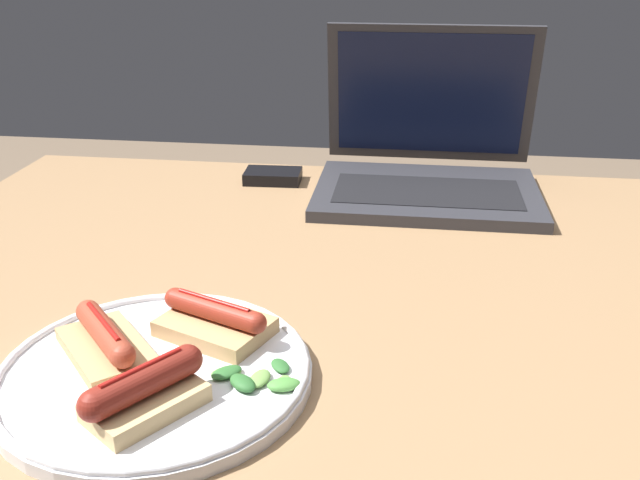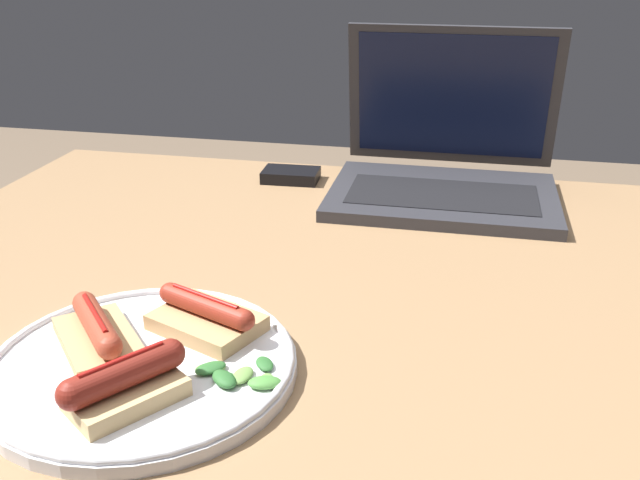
{
  "view_description": "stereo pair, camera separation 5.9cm",
  "coord_description": "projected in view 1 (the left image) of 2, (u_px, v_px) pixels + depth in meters",
  "views": [
    {
      "loc": [
        0.1,
        -0.8,
        1.1
      ],
      "look_at": [
        0.0,
        -0.04,
        0.77
      ],
      "focal_mm": 40.0,
      "sensor_mm": 36.0,
      "label": 1
    },
    {
      "loc": [
        0.16,
        -0.79,
        1.1
      ],
      "look_at": [
        0.0,
        -0.04,
        0.77
      ],
      "focal_mm": 40.0,
      "sensor_mm": 36.0,
      "label": 2
    }
  ],
  "objects": [
    {
      "name": "plate",
      "position": [
        155.0,
        372.0,
        0.67
      ],
      "size": [
        0.3,
        0.3,
        0.02
      ],
      "color": "silver",
      "rests_on": "desk"
    },
    {
      "name": "sausage_toast_right",
      "position": [
        215.0,
        321.0,
        0.72
      ],
      "size": [
        0.13,
        0.11,
        0.04
      ],
      "rotation": [
        0.0,
        0.0,
        5.89
      ],
      "color": "tan",
      "rests_on": "plate"
    },
    {
      "name": "salad_pile",
      "position": [
        255.0,
        378.0,
        0.65
      ],
      "size": [
        0.09,
        0.07,
        0.01
      ],
      "color": "#4C8E3D",
      "rests_on": "plate"
    },
    {
      "name": "sausage_toast_middle",
      "position": [
        106.0,
        341.0,
        0.68
      ],
      "size": [
        0.13,
        0.13,
        0.04
      ],
      "rotation": [
        0.0,
        0.0,
        2.3
      ],
      "color": "tan",
      "rests_on": "plate"
    },
    {
      "name": "desk",
      "position": [
        323.0,
        311.0,
        0.92
      ],
      "size": [
        1.18,
        0.86,
        0.71
      ],
      "color": "#93704C",
      "rests_on": "ground_plane"
    },
    {
      "name": "sausage_toast_left",
      "position": [
        144.0,
        391.0,
        0.6
      ],
      "size": [
        0.1,
        0.11,
        0.05
      ],
      "rotation": [
        0.0,
        0.0,
        4.09
      ],
      "color": "tan",
      "rests_on": "plate"
    },
    {
      "name": "laptop",
      "position": [
        428.0,
        163.0,
        1.15
      ],
      "size": [
        0.35,
        0.3,
        0.25
      ],
      "color": "#2D2D33",
      "rests_on": "desk"
    },
    {
      "name": "external_drive",
      "position": [
        273.0,
        176.0,
        1.21
      ],
      "size": [
        0.1,
        0.06,
        0.02
      ],
      "rotation": [
        0.0,
        0.0,
        0.04
      ],
      "color": "black",
      "rests_on": "desk"
    }
  ]
}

